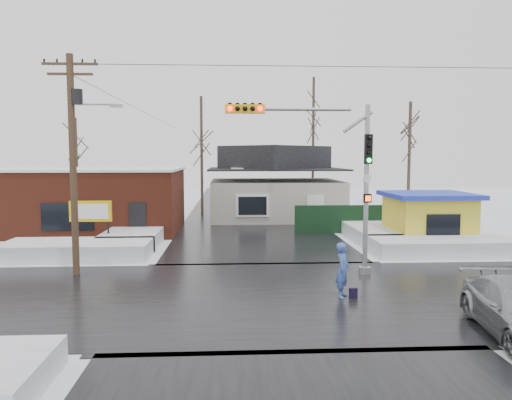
{
  "coord_description": "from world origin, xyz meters",
  "views": [
    {
      "loc": [
        -1.64,
        -17.22,
        4.92
      ],
      "look_at": [
        -0.47,
        4.49,
        3.0
      ],
      "focal_mm": 35.0,
      "sensor_mm": 36.0,
      "label": 1
    }
  ],
  "objects": [
    {
      "name": "ground",
      "position": [
        0.0,
        0.0,
        0.0
      ],
      "size": [
        120.0,
        120.0,
        0.0
      ],
      "primitive_type": "plane",
      "color": "white",
      "rests_on": "ground"
    },
    {
      "name": "road_ns",
      "position": [
        0.0,
        0.0,
        0.01
      ],
      "size": [
        10.0,
        120.0,
        0.02
      ],
      "primitive_type": "cube",
      "color": "black",
      "rests_on": "ground"
    },
    {
      "name": "road_ew",
      "position": [
        0.0,
        0.0,
        0.01
      ],
      "size": [
        120.0,
        10.0,
        0.02
      ],
      "primitive_type": "cube",
      "color": "black",
      "rests_on": "ground"
    },
    {
      "name": "snowbank_nw",
      "position": [
        -9.0,
        7.0,
        0.4
      ],
      "size": [
        7.0,
        3.0,
        0.8
      ],
      "primitive_type": "cube",
      "color": "white",
      "rests_on": "ground"
    },
    {
      "name": "snowbank_ne",
      "position": [
        9.0,
        7.0,
        0.4
      ],
      "size": [
        7.0,
        3.0,
        0.8
      ],
      "primitive_type": "cube",
      "color": "white",
      "rests_on": "ground"
    },
    {
      "name": "snowbank_nside_w",
      "position": [
        -7.0,
        12.0,
        0.4
      ],
      "size": [
        3.0,
        8.0,
        0.8
      ],
      "primitive_type": "cube",
      "color": "white",
      "rests_on": "ground"
    },
    {
      "name": "snowbank_nside_e",
      "position": [
        7.0,
        12.0,
        0.4
      ],
      "size": [
        3.0,
        8.0,
        0.8
      ],
      "primitive_type": "cube",
      "color": "white",
      "rests_on": "ground"
    },
    {
      "name": "traffic_signal",
      "position": [
        2.43,
        2.97,
        4.54
      ],
      "size": [
        6.05,
        0.68,
        7.0
      ],
      "color": "gray",
      "rests_on": "ground"
    },
    {
      "name": "utility_pole",
      "position": [
        -7.93,
        3.5,
        5.11
      ],
      "size": [
        3.15,
        0.44,
        9.0
      ],
      "color": "#382619",
      "rests_on": "ground"
    },
    {
      "name": "brick_building",
      "position": [
        -11.0,
        15.99,
        2.08
      ],
      "size": [
        12.2,
        8.2,
        4.12
      ],
      "color": "maroon",
      "rests_on": "ground"
    },
    {
      "name": "marquee_sign",
      "position": [
        -9.0,
        9.49,
        1.92
      ],
      "size": [
        2.2,
        0.21,
        2.55
      ],
      "color": "black",
      "rests_on": "ground"
    },
    {
      "name": "house",
      "position": [
        2.0,
        22.0,
        2.62
      ],
      "size": [
        10.4,
        8.4,
        5.76
      ],
      "color": "#B2AEA1",
      "rests_on": "ground"
    },
    {
      "name": "kiosk",
      "position": [
        9.5,
        9.99,
        1.46
      ],
      "size": [
        4.6,
        4.6,
        2.88
      ],
      "color": "yellow",
      "rests_on": "ground"
    },
    {
      "name": "fence",
      "position": [
        6.5,
        14.0,
        0.9
      ],
      "size": [
        8.0,
        0.12,
        1.8
      ],
      "primitive_type": "cube",
      "color": "black",
      "rests_on": "ground"
    },
    {
      "name": "tree_far_left",
      "position": [
        -4.0,
        26.0,
        7.95
      ],
      "size": [
        3.0,
        3.0,
        10.0
      ],
      "color": "#332821",
      "rests_on": "ground"
    },
    {
      "name": "tree_far_mid",
      "position": [
        6.0,
        28.0,
        9.54
      ],
      "size": [
        3.0,
        3.0,
        12.0
      ],
      "color": "#332821",
      "rests_on": "ground"
    },
    {
      "name": "tree_far_right",
      "position": [
        12.0,
        20.0,
        7.16
      ],
      "size": [
        3.0,
        3.0,
        9.0
      ],
      "color": "#332821",
      "rests_on": "ground"
    },
    {
      "name": "tree_far_west",
      "position": [
        -14.0,
        24.0,
        6.36
      ],
      "size": [
        3.0,
        3.0,
        8.0
      ],
      "color": "#332821",
      "rests_on": "ground"
    },
    {
      "name": "pedestrian",
      "position": [
        2.28,
        -0.39,
        0.96
      ],
      "size": [
        0.7,
        0.82,
        1.92
      ],
      "primitive_type": "imported",
      "rotation": [
        0.0,
        0.0,
        1.17
      ],
      "color": "#3F5DB1",
      "rests_on": "ground"
    },
    {
      "name": "shopping_bag",
      "position": [
        2.62,
        -0.55,
        0.17
      ],
      "size": [
        0.3,
        0.19,
        0.35
      ],
      "primitive_type": "cube",
      "rotation": [
        0.0,
        0.0,
        0.27
      ],
      "color": "black",
      "rests_on": "ground"
    }
  ]
}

